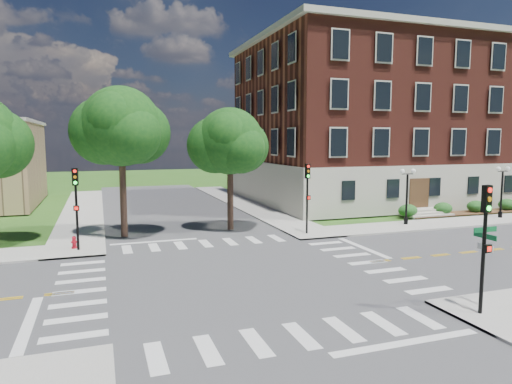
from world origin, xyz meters
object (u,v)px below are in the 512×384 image
object	(u,v)px
traffic_signal_se	(485,232)
traffic_signal_ne	(307,189)
fire_hydrant	(74,243)
twin_lamp_east	(502,189)
street_sign_pole	(484,250)
twin_lamp_west	(407,193)
traffic_signal_nw	(76,198)

from	to	relation	value
traffic_signal_se	traffic_signal_ne	world-z (taller)	same
traffic_signal_ne	fire_hydrant	size ratio (longest dim) A/B	6.40
traffic_signal_se	fire_hydrant	bearing A→B (deg)	132.98
twin_lamp_east	street_sign_pole	size ratio (longest dim) A/B	1.36
traffic_signal_se	twin_lamp_east	world-z (taller)	traffic_signal_se
traffic_signal_se	traffic_signal_ne	xyz separation A→B (m)	(0.16, 15.33, 0.00)
twin_lamp_west	twin_lamp_east	size ratio (longest dim) A/B	1.00
traffic_signal_nw	street_sign_pole	size ratio (longest dim) A/B	1.55
traffic_signal_ne	traffic_signal_nw	bearing A→B (deg)	179.73
traffic_signal_ne	twin_lamp_west	bearing A→B (deg)	4.31
twin_lamp_west	street_sign_pole	bearing A→B (deg)	-117.85
twin_lamp_west	street_sign_pole	distance (m)	17.34
twin_lamp_west	twin_lamp_east	bearing A→B (deg)	-0.25
traffic_signal_se	twin_lamp_east	xyz separation A→B (m)	(18.10, 15.94, -0.66)
traffic_signal_nw	traffic_signal_ne	bearing A→B (deg)	-0.27
traffic_signal_nw	twin_lamp_west	xyz separation A→B (m)	(23.35, 0.58, -0.66)
twin_lamp_east	twin_lamp_west	bearing A→B (deg)	179.75
twin_lamp_west	street_sign_pole	world-z (taller)	twin_lamp_west
twin_lamp_west	traffic_signal_ne	bearing A→B (deg)	-175.69
twin_lamp_west	fire_hydrant	distance (m)	23.68
twin_lamp_west	fire_hydrant	size ratio (longest dim) A/B	5.64
street_sign_pole	twin_lamp_west	bearing A→B (deg)	62.15
traffic_signal_ne	twin_lamp_east	size ratio (longest dim) A/B	1.13
traffic_signal_se	traffic_signal_nw	distance (m)	21.19
street_sign_pole	traffic_signal_se	bearing A→B (deg)	-136.58
traffic_signal_nw	twin_lamp_east	world-z (taller)	traffic_signal_nw
traffic_signal_ne	traffic_signal_nw	distance (m)	14.71
twin_lamp_east	fire_hydrant	size ratio (longest dim) A/B	5.64
traffic_signal_ne	street_sign_pole	world-z (taller)	traffic_signal_ne
street_sign_pole	fire_hydrant	world-z (taller)	street_sign_pole
traffic_signal_nw	fire_hydrant	size ratio (longest dim) A/B	6.40
twin_lamp_west	fire_hydrant	world-z (taller)	twin_lamp_west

